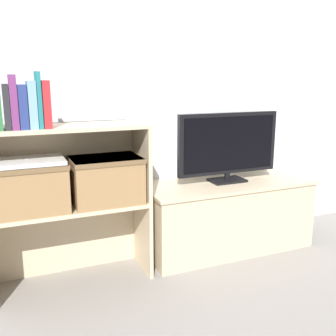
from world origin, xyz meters
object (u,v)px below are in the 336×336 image
at_px(book_plum, 14,102).
at_px(book_crimson, 46,104).
at_px(baby_monitor, 132,113).
at_px(storage_basket_right, 106,178).
at_px(tv_stand, 226,214).
at_px(storage_basket_left, 29,185).
at_px(book_teal, 39,100).
at_px(book_skyblue, 32,105).
at_px(laptop, 27,161).
at_px(book_navy, 23,107).
at_px(tv, 228,145).
at_px(book_charcoal, 6,107).

xyz_separation_m(book_plum, book_crimson, (0.14, 0.00, -0.01)).
distance_m(baby_monitor, storage_basket_right, 0.37).
distance_m(tv_stand, storage_basket_left, 1.23).
xyz_separation_m(tv_stand, storage_basket_left, (-1.18, -0.08, 0.34)).
xyz_separation_m(book_teal, storage_basket_left, (-0.07, 0.04, -0.42)).
height_order(book_skyblue, laptop, book_skyblue).
relative_size(book_navy, storage_basket_left, 0.55).
distance_m(book_plum, book_navy, 0.04).
height_order(tv, book_navy, book_navy).
height_order(book_navy, laptop, book_navy).
distance_m(tv_stand, book_charcoal, 1.45).
height_order(book_charcoal, storage_basket_left, book_charcoal).
xyz_separation_m(book_skyblue, baby_monitor, (0.50, 0.06, -0.06)).
distance_m(tv_stand, book_navy, 1.39).
height_order(tv_stand, laptop, laptop).
distance_m(book_charcoal, book_crimson, 0.17).
xyz_separation_m(book_crimson, storage_basket_left, (-0.10, 0.04, -0.40)).
bearing_deg(book_navy, storage_basket_right, 5.93).
bearing_deg(book_navy, storage_basket_left, 86.98).
relative_size(book_navy, baby_monitor, 1.52).
relative_size(tv, baby_monitor, 5.12).
bearing_deg(book_skyblue, book_charcoal, -180.00).
bearing_deg(book_crimson, tv, 6.23).
xyz_separation_m(tv_stand, book_skyblue, (-1.14, -0.12, 0.74)).
bearing_deg(book_skyblue, tv, 5.90).
distance_m(book_skyblue, storage_basket_right, 0.53).
relative_size(book_crimson, storage_basket_right, 0.60).
height_order(book_plum, book_navy, book_plum).
distance_m(storage_basket_right, laptop, 0.40).
bearing_deg(book_teal, baby_monitor, 6.73).
bearing_deg(tv, book_teal, -173.94).
height_order(tv, storage_basket_right, tv).
relative_size(tv_stand, book_plum, 4.40).
bearing_deg(book_crimson, book_charcoal, -180.00).
xyz_separation_m(tv_stand, book_plum, (-1.22, -0.12, 0.75)).
bearing_deg(laptop, book_plum, -134.94).
relative_size(tv_stand, laptop, 3.13).
height_order(tv_stand, storage_basket_left, storage_basket_left).
relative_size(book_teal, laptop, 0.75).
height_order(tv_stand, book_navy, book_navy).
bearing_deg(book_crimson, book_navy, 180.00).
distance_m(tv_stand, baby_monitor, 0.93).
distance_m(book_skyblue, baby_monitor, 0.51).
bearing_deg(book_navy, book_skyblue, 0.00).
distance_m(tv, book_charcoal, 1.29).
xyz_separation_m(book_charcoal, book_crimson, (0.17, 0.00, 0.01)).
bearing_deg(storage_basket_right, book_charcoal, -174.97).
bearing_deg(baby_monitor, book_plum, -174.54).
bearing_deg(book_plum, storage_basket_left, 45.06).
distance_m(book_plum, storage_basket_left, 0.41).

